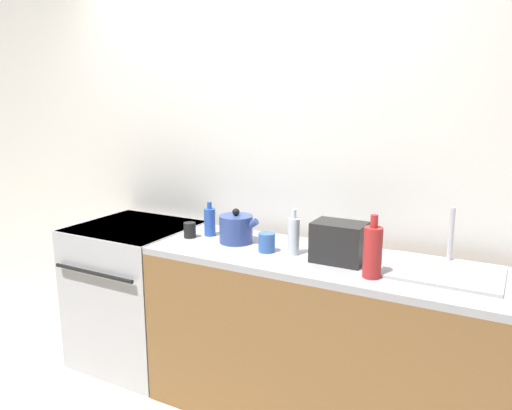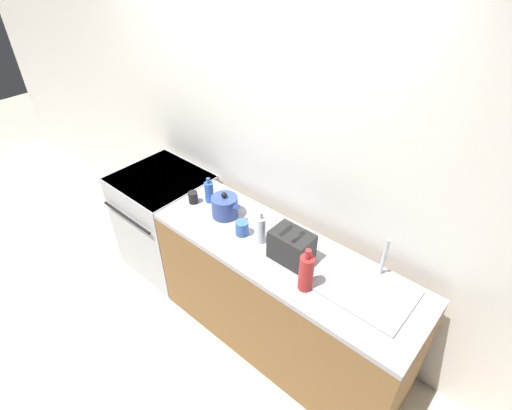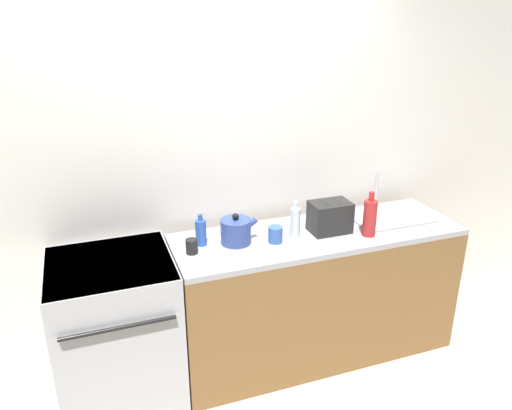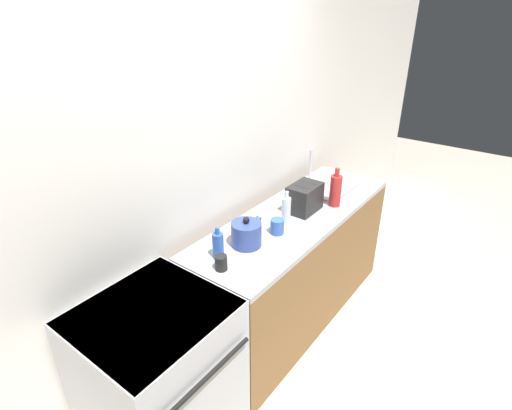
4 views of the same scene
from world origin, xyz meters
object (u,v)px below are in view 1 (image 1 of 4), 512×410
toaster (339,242)px  bottle_blue (210,221)px  kettle (236,229)px  bottle_clear (294,236)px  stove (137,292)px  cup_blue (267,242)px  bottle_red (373,251)px  cup_black (190,230)px

toaster → bottle_blue: bottle_blue is taller
kettle → bottle_blue: bottle_blue is taller
toaster → bottle_clear: (-0.24, -0.00, -0.00)m
kettle → bottle_clear: size_ratio=0.98×
stove → toaster: size_ratio=3.60×
toaster → cup_blue: (-0.39, -0.03, -0.05)m
toaster → bottle_red: (0.21, -0.14, 0.02)m
kettle → bottle_red: bottle_red is taller
bottle_red → bottle_blue: bearing=167.5°
stove → toaster: bearing=-1.8°
bottle_clear → bottle_blue: 0.59m
kettle → toaster: (0.61, -0.04, 0.02)m
bottle_blue → cup_black: (-0.08, -0.09, -0.04)m
stove → kettle: size_ratio=3.90×
cup_blue → bottle_red: bearing=-10.5°
bottle_red → kettle: bearing=167.5°
bottle_red → bottle_clear: size_ratio=1.22×
cup_blue → cup_black: (-0.52, 0.03, -0.01)m
bottle_clear → bottle_blue: bottle_clear is taller
kettle → cup_blue: 0.24m
stove → toaster: (1.37, -0.04, 0.55)m
kettle → bottle_red: (0.82, -0.18, 0.04)m
toaster → stove: bearing=178.2°
stove → cup_blue: bearing=-4.1°
bottle_clear → kettle: bearing=172.9°
kettle → bottle_red: size_ratio=0.81×
stove → kettle: (0.76, 0.00, 0.52)m
toaster → cup_black: toaster is taller
bottle_red → bottle_clear: 0.47m
stove → bottle_red: bottle_red is taller
bottle_red → toaster: bearing=146.2°
stove → bottle_clear: size_ratio=3.84×
stove → cup_blue: (0.99, -0.07, 0.50)m
bottle_clear → cup_blue: bearing=-169.9°
stove → bottle_red: bearing=-6.6°
bottle_red → cup_black: bearing=173.0°
stove → bottle_clear: 1.25m
bottle_blue → cup_black: bearing=-131.1°
kettle → bottle_clear: (0.37, -0.05, 0.02)m
kettle → cup_blue: size_ratio=2.32×
bottle_blue → cup_black: bottle_blue is taller
bottle_clear → bottle_blue: (-0.58, 0.09, -0.02)m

